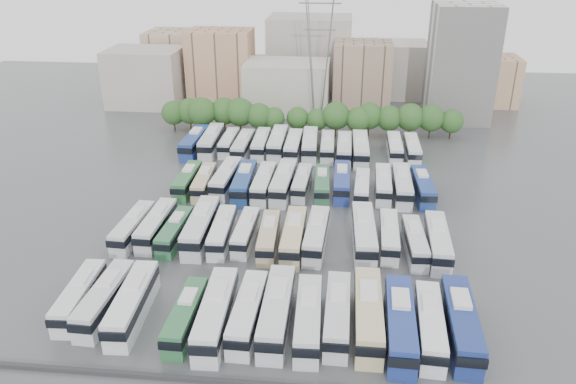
# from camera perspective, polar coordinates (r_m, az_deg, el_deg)

# --- Properties ---
(ground) EXTENTS (220.00, 220.00, 0.00)m
(ground) POSITION_cam_1_polar(r_m,az_deg,el_deg) (84.21, -0.25, -3.43)
(ground) COLOR #424447
(ground) RESTS_ON ground
(parapet) EXTENTS (56.00, 0.50, 0.50)m
(parapet) POSITION_cam_1_polar(r_m,az_deg,el_deg) (57.34, -3.99, -18.85)
(parapet) COLOR #2D2D30
(parapet) RESTS_ON ground
(tree_line) EXTENTS (65.07, 7.63, 7.89)m
(tree_line) POSITION_cam_1_polar(r_m,az_deg,el_deg) (121.57, 1.48, 7.78)
(tree_line) COLOR black
(tree_line) RESTS_ON ground
(city_buildings) EXTENTS (102.00, 35.00, 20.00)m
(city_buildings) POSITION_cam_1_polar(r_m,az_deg,el_deg) (149.93, -0.14, 12.45)
(city_buildings) COLOR #9E998E
(city_buildings) RESTS_ON ground
(apartment_tower) EXTENTS (14.00, 14.00, 26.00)m
(apartment_tower) POSITION_cam_1_polar(r_m,az_deg,el_deg) (136.99, 17.14, 12.40)
(apartment_tower) COLOR silver
(apartment_tower) RESTS_ON ground
(electricity_pylon) EXTENTS (9.00, 6.91, 33.83)m
(electricity_pylon) POSITION_cam_1_polar(r_m,az_deg,el_deg) (125.75, 3.20, 15.03)
(electricity_pylon) COLOR slate
(electricity_pylon) RESTS_ON ground
(bus_r0_s0) EXTENTS (3.11, 11.73, 3.65)m
(bus_r0_s0) POSITION_cam_1_polar(r_m,az_deg,el_deg) (70.04, -20.41, -9.85)
(bus_r0_s0) COLOR silver
(bus_r0_s0) RESTS_ON ground
(bus_r0_s1) EXTENTS (3.05, 12.39, 3.86)m
(bus_r0_s1) POSITION_cam_1_polar(r_m,az_deg,el_deg) (68.44, -18.10, -10.24)
(bus_r0_s1) COLOR silver
(bus_r0_s1) RESTS_ON ground
(bus_r0_s2) EXTENTS (3.48, 13.13, 4.08)m
(bus_r0_s2) POSITION_cam_1_polar(r_m,az_deg,el_deg) (66.64, -15.52, -10.79)
(bus_r0_s2) COLOR silver
(bus_r0_s2) RESTS_ON ground
(bus_r0_s4) EXTENTS (2.57, 11.28, 3.53)m
(bus_r0_s4) POSITION_cam_1_polar(r_m,az_deg,el_deg) (63.86, -10.34, -12.25)
(bus_r0_s4) COLOR #2C683D
(bus_r0_s4) RESTS_ON ground
(bus_r0_s5) EXTENTS (3.36, 13.63, 4.25)m
(bus_r0_s5) POSITION_cam_1_polar(r_m,az_deg,el_deg) (63.13, -7.33, -12.11)
(bus_r0_s5) COLOR silver
(bus_r0_s5) RESTS_ON ground
(bus_r0_s6) EXTENTS (2.96, 12.43, 3.88)m
(bus_r0_s6) POSITION_cam_1_polar(r_m,az_deg,el_deg) (63.24, -4.10, -12.07)
(bus_r0_s6) COLOR silver
(bus_r0_s6) RESTS_ON ground
(bus_r0_s7) EXTENTS (3.01, 13.60, 4.26)m
(bus_r0_s7) POSITION_cam_1_polar(r_m,az_deg,el_deg) (62.99, -1.16, -11.96)
(bus_r0_s7) COLOR silver
(bus_r0_s7) RESTS_ON ground
(bus_r0_s8) EXTENTS (3.11, 12.63, 3.94)m
(bus_r0_s8) POSITION_cam_1_polar(r_m,az_deg,el_deg) (62.28, 2.08, -12.65)
(bus_r0_s8) COLOR silver
(bus_r0_s8) RESTS_ON ground
(bus_r0_s9) EXTENTS (2.83, 12.46, 3.90)m
(bus_r0_s9) POSITION_cam_1_polar(r_m,az_deg,el_deg) (63.07, 5.04, -12.22)
(bus_r0_s9) COLOR silver
(bus_r0_s9) RESTS_ON ground
(bus_r0_s10) EXTENTS (2.99, 13.69, 4.29)m
(bus_r0_s10) POSITION_cam_1_polar(r_m,az_deg,el_deg) (63.13, 8.16, -12.14)
(bus_r0_s10) COLOR beige
(bus_r0_s10) RESTS_ON ground
(bus_r0_s11) EXTENTS (3.37, 13.72, 4.28)m
(bus_r0_s11) POSITION_cam_1_polar(r_m,az_deg,el_deg) (62.41, 11.31, -12.92)
(bus_r0_s11) COLOR navy
(bus_r0_s11) RESTS_ON ground
(bus_r0_s12) EXTENTS (3.33, 12.51, 3.89)m
(bus_r0_s12) POSITION_cam_1_polar(r_m,az_deg,el_deg) (63.13, 14.22, -12.97)
(bus_r0_s12) COLOR white
(bus_r0_s12) RESTS_ON ground
(bus_r0_s13) EXTENTS (3.38, 13.69, 4.27)m
(bus_r0_s13) POSITION_cam_1_polar(r_m,az_deg,el_deg) (64.01, 17.17, -12.58)
(bus_r0_s13) COLOR navy
(bus_r0_s13) RESTS_ON ground
(bus_r1_s0) EXTENTS (3.03, 11.88, 3.70)m
(bus_r1_s0) POSITION_cam_1_polar(r_m,az_deg,el_deg) (82.97, -15.47, -3.44)
(bus_r1_s0) COLOR silver
(bus_r1_s0) RESTS_ON ground
(bus_r1_s1) EXTENTS (2.85, 12.09, 3.78)m
(bus_r1_s1) POSITION_cam_1_polar(r_m,az_deg,el_deg) (82.67, -13.22, -3.26)
(bus_r1_s1) COLOR silver
(bus_r1_s1) RESTS_ON ground
(bus_r1_s2) EXTENTS (2.80, 11.05, 3.44)m
(bus_r1_s2) POSITION_cam_1_polar(r_m,az_deg,el_deg) (80.74, -11.41, -3.92)
(bus_r1_s2) COLOR #2D6B40
(bus_r1_s2) RESTS_ON ground
(bus_r1_s3) EXTENTS (3.22, 13.67, 4.27)m
(bus_r1_s3) POSITION_cam_1_polar(r_m,az_deg,el_deg) (80.50, -8.84, -3.47)
(bus_r1_s3) COLOR silver
(bus_r1_s3) RESTS_ON ground
(bus_r1_s4) EXTENTS (2.89, 11.52, 3.59)m
(bus_r1_s4) POSITION_cam_1_polar(r_m,az_deg,el_deg) (79.52, -6.72, -3.98)
(bus_r1_s4) COLOR white
(bus_r1_s4) RESTS_ON ground
(bus_r1_s5) EXTENTS (2.57, 10.84, 3.39)m
(bus_r1_s5) POSITION_cam_1_polar(r_m,az_deg,el_deg) (79.32, -4.33, -4.03)
(bus_r1_s5) COLOR silver
(bus_r1_s5) RESTS_ON ground
(bus_r1_s6) EXTENTS (2.88, 11.32, 3.53)m
(bus_r1_s6) POSITION_cam_1_polar(r_m,az_deg,el_deg) (77.79, -1.98, -4.53)
(bus_r1_s6) COLOR tan
(bus_r1_s6) RESTS_ON ground
(bus_r1_s7) EXTENTS (2.80, 12.60, 3.95)m
(bus_r1_s7) POSITION_cam_1_polar(r_m,az_deg,el_deg) (77.45, 0.57, -4.48)
(bus_r1_s7) COLOR #CFBD8E
(bus_r1_s7) RESTS_ON ground
(bus_r1_s8) EXTENTS (3.26, 12.42, 3.86)m
(bus_r1_s8) POSITION_cam_1_polar(r_m,az_deg,el_deg) (77.94, 2.90, -4.35)
(bus_r1_s8) COLOR silver
(bus_r1_s8) RESTS_ON ground
(bus_r1_s10) EXTENTS (3.43, 13.71, 4.27)m
(bus_r1_s10) POSITION_cam_1_polar(r_m,az_deg,el_deg) (78.42, 7.72, -4.20)
(bus_r1_s10) COLOR silver
(bus_r1_s10) RESTS_ON ground
(bus_r1_s11) EXTENTS (2.82, 11.49, 3.58)m
(bus_r1_s11) POSITION_cam_1_polar(r_m,az_deg,el_deg) (79.15, 10.23, -4.38)
(bus_r1_s11) COLOR silver
(bus_r1_s11) RESTS_ON ground
(bus_r1_s12) EXTENTS (2.87, 11.27, 3.51)m
(bus_r1_s12) POSITION_cam_1_polar(r_m,az_deg,el_deg) (78.36, 12.77, -4.97)
(bus_r1_s12) COLOR silver
(bus_r1_s12) RESTS_ON ground
(bus_r1_s13) EXTENTS (3.21, 12.71, 3.96)m
(bus_r1_s13) POSITION_cam_1_polar(r_m,az_deg,el_deg) (78.77, 14.97, -4.87)
(bus_r1_s13) COLOR silver
(bus_r1_s13) RESTS_ON ground
(bus_r2_s1) EXTENTS (2.53, 11.55, 3.62)m
(bus_r2_s1) POSITION_cam_1_polar(r_m,az_deg,el_deg) (96.63, -10.19, 1.18)
(bus_r2_s1) COLOR #2D6A3A
(bus_r2_s1) RESTS_ON ground
(bus_r2_s2) EXTENTS (2.93, 11.32, 3.52)m
(bus_r2_s2) POSITION_cam_1_polar(r_m,az_deg,el_deg) (95.64, -8.53, 1.02)
(bus_r2_s2) COLOR tan
(bus_r2_s2) RESTS_ON ground
(bus_r2_s3) EXTENTS (3.42, 12.83, 3.99)m
(bus_r2_s3) POSITION_cam_1_polar(r_m,az_deg,el_deg) (96.14, -6.31, 1.43)
(bus_r2_s3) COLOR silver
(bus_r2_s3) RESTS_ON ground
(bus_r2_s4) EXTENTS (3.15, 12.99, 4.06)m
(bus_r2_s4) POSITION_cam_1_polar(r_m,az_deg,el_deg) (94.20, -4.49, 1.02)
(bus_r2_s4) COLOR navy
(bus_r2_s4) RESTS_ON ground
(bus_r2_s5) EXTENTS (2.91, 12.40, 3.88)m
(bus_r2_s5) POSITION_cam_1_polar(r_m,az_deg,el_deg) (93.81, -2.48, 0.92)
(bus_r2_s5) COLOR silver
(bus_r2_s5) RESTS_ON ground
(bus_r2_s6) EXTENTS (3.44, 13.37, 4.16)m
(bus_r2_s6) POSITION_cam_1_polar(r_m,az_deg,el_deg) (93.78, -0.48, 1.03)
(bus_r2_s6) COLOR silver
(bus_r2_s6) RESTS_ON ground
(bus_r2_s7) EXTENTS (2.88, 11.11, 3.46)m
(bus_r2_s7) POSITION_cam_1_polar(r_m,az_deg,el_deg) (94.52, 1.43, 0.99)
(bus_r2_s7) COLOR silver
(bus_r2_s7) RESTS_ON ground
(bus_r2_s8) EXTENTS (2.94, 11.43, 3.56)m
(bus_r2_s8) POSITION_cam_1_polar(r_m,az_deg,el_deg) (93.90, 3.47, 0.81)
(bus_r2_s8) COLOR #2A643F
(bus_r2_s8) RESTS_ON ground
(bus_r2_s9) EXTENTS (2.76, 12.28, 3.85)m
(bus_r2_s9) POSITION_cam_1_polar(r_m,az_deg,el_deg) (94.86, 5.48, 1.09)
(bus_r2_s9) COLOR navy
(bus_r2_s9) RESTS_ON ground
(bus_r2_s10) EXTENTS (2.83, 10.88, 3.39)m
(bus_r2_s10) POSITION_cam_1_polar(r_m,az_deg,el_deg) (93.51, 7.52, 0.47)
(bus_r2_s10) COLOR silver
(bus_r2_s10) RESTS_ON ground
(bus_r2_s11) EXTENTS (2.89, 11.89, 3.71)m
(bus_r2_s11) POSITION_cam_1_polar(r_m,az_deg,el_deg) (94.93, 9.63, 0.82)
(bus_r2_s11) COLOR silver
(bus_r2_s11) RESTS_ON ground
(bus_r2_s12) EXTENTS (2.90, 12.72, 3.98)m
(bus_r2_s12) POSITION_cam_1_polar(r_m,az_deg,el_deg) (94.76, 11.51, 0.70)
(bus_r2_s12) COLOR silver
(bus_r2_s12) RESTS_ON ground
(bus_r2_s13) EXTENTS (3.13, 12.17, 3.79)m
(bus_r2_s13) POSITION_cam_1_polar(r_m,az_deg,el_deg) (95.19, 13.52, 0.55)
(bus_r2_s13) COLOR navy
(bus_r2_s13) RESTS_ON ground
(bus_r3_s0) EXTENTS (3.19, 13.28, 4.15)m
(bus_r3_s0) POSITION_cam_1_polar(r_m,az_deg,el_deg) (113.79, -9.48, 5.03)
(bus_r3_s0) COLOR navy
(bus_r3_s0) RESTS_ON ground
(bus_r3_s1) EXTENTS (3.28, 13.58, 4.24)m
(bus_r3_s1) POSITION_cam_1_polar(r_m,az_deg,el_deg) (113.80, -7.79, 5.17)
(bus_r3_s1) COLOR silver
(bus_r3_s1) RESTS_ON ground
(bus_r3_s2) EXTENTS (2.46, 11.25, 3.53)m
(bus_r3_s2) POSITION_cam_1_polar(r_m,az_deg,el_deg) (113.65, -6.02, 5.05)
(bus_r3_s2) COLOR silver
(bus_r3_s2) RESTS_ON ground
(bus_r3_s3) EXTENTS (2.84, 12.36, 3.87)m
(bus_r3_s3) POSITION_cam_1_polar(r_m,az_deg,el_deg) (111.04, -4.59, 4.72)
(bus_r3_s3) COLOR silver
(bus_r3_s3) RESTS_ON ground
(bus_r3_s4) EXTENTS (2.87, 12.25, 3.83)m
(bus_r3_s4) POSITION_cam_1_polar(r_m,az_deg,el_deg) (111.98, -2.76, 4.93)
(bus_r3_s4) COLOR silver
(bus_r3_s4) RESTS_ON ground
(bus_r3_s5) EXTENTS (2.95, 13.35, 4.18)m
(bus_r3_s5) POSITION_cam_1_polar(r_m,az_deg,el_deg) (111.98, -1.06, 5.05)
(bus_r3_s5) COLOR silver
(bus_r3_s5) RESTS_ON ground
(bus_r3_s6) EXTENTS (2.77, 12.47, 3.91)m
(bus_r3_s6) POSITION_cam_1_polar(r_m,az_deg,el_deg) (110.61, 0.55, 4.73)
(bus_r3_s6) COLOR silver
(bus_r3_s6) RESTS_ON ground
(bus_r3_s7) EXTENTS (3.33, 13.21, 4.11)m
(bus_r3_s7) POSITION_cam_1_polar(r_m,az_deg,el_deg) (111.19, 2.24, 4.87)
(bus_r3_s7) COLOR silver
(bus_r3_s7) RESTS_ON ground
(bus_r3_s8) EXTENTS (2.82, 11.97, 3.74)m
(bus_r3_s8) POSITION_cam_1_polar(r_m,az_deg,el_deg) (110.73, 4.04, 4.64)
(bus_r3_s8) COLOR silver
(bus_r3_s8) RESTS_ON ground
(bus_r3_s9) EXTENTS (2.74, 12.55, 3.94)m
(bus_r3_s9) POSITION_cam_1_polar(r_m,az_deg,el_deg) (109.56, 5.73, 4.41)
(bus_r3_s9) COLOR silver
(bus_r3_s9) RESTS_ON ground
(bus_r3_s10) EXTENTS (3.17, 13.59, 4.25)m
(bus_r3_s10) POSITION_cam_1_polar(r_m,az_deg,el_deg) (109.41, 7.37, 4.39)
(bus_r3_s10) COLOR silver
(bus_r3_s10) RESTS_ON ground
(bus_r3_s12) EXTENTS (2.60, 11.75, 3.68)m
(bus_r3_s12) POSITION_cam_1_polar(r_m,az_deg,el_deg) (112.00, 10.78, 4.48)
(bus_r3_s12) COLOR silver
(bus_r3_s12) RESTS_ON ground
(bus_r3_s13) EXTENTS (2.61, 11.76, 3.69)m
(bus_r3_s13) POSITION_cam_1_polar(r_m,az_deg,el_deg) (111.91, 12.51, 4.31)
(bus_r3_s13) COLOR silver
(bus_r3_s13) RESTS_ON ground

